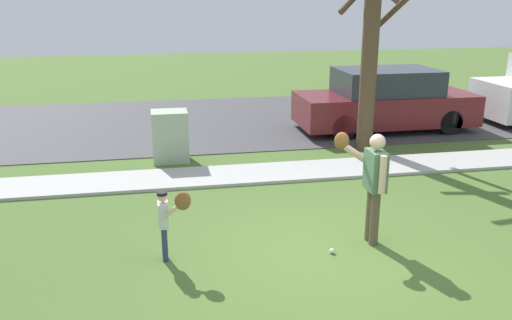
{
  "coord_description": "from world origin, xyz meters",
  "views": [
    {
      "loc": [
        -2.3,
        -6.61,
        3.53
      ],
      "look_at": [
        -0.76,
        1.44,
        1.0
      ],
      "focal_mm": 37.73,
      "sensor_mm": 36.0,
      "label": 1
    }
  ],
  "objects_px": {
    "person_adult": "(372,177)",
    "person_child": "(169,215)",
    "baseball": "(332,251)",
    "utility_cabinet": "(170,136)",
    "parked_suv_maroon": "(385,101)",
    "street_tree_near": "(371,39)"
  },
  "relations": [
    {
      "from": "utility_cabinet",
      "to": "parked_suv_maroon",
      "type": "relative_size",
      "value": 0.24
    },
    {
      "from": "person_child",
      "to": "street_tree_near",
      "type": "relative_size",
      "value": 0.22
    },
    {
      "from": "parked_suv_maroon",
      "to": "person_adult",
      "type": "bearing_deg",
      "value": 64.59
    },
    {
      "from": "person_adult",
      "to": "parked_suv_maroon",
      "type": "relative_size",
      "value": 0.35
    },
    {
      "from": "baseball",
      "to": "utility_cabinet",
      "type": "xyz_separation_m",
      "value": [
        -2.07,
        4.93,
        0.52
      ]
    },
    {
      "from": "street_tree_near",
      "to": "person_child",
      "type": "bearing_deg",
      "value": -134.82
    },
    {
      "from": "utility_cabinet",
      "to": "parked_suv_maroon",
      "type": "distance_m",
      "value": 6.06
    },
    {
      "from": "person_child",
      "to": "parked_suv_maroon",
      "type": "height_order",
      "value": "parked_suv_maroon"
    },
    {
      "from": "person_child",
      "to": "utility_cabinet",
      "type": "xyz_separation_m",
      "value": [
        0.19,
        4.71,
        -0.12
      ]
    },
    {
      "from": "baseball",
      "to": "street_tree_near",
      "type": "bearing_deg",
      "value": 63.62
    },
    {
      "from": "baseball",
      "to": "utility_cabinet",
      "type": "bearing_deg",
      "value": 112.72
    },
    {
      "from": "baseball",
      "to": "utility_cabinet",
      "type": "height_order",
      "value": "utility_cabinet"
    },
    {
      "from": "baseball",
      "to": "person_child",
      "type": "bearing_deg",
      "value": 174.34
    },
    {
      "from": "person_child",
      "to": "utility_cabinet",
      "type": "distance_m",
      "value": 4.72
    },
    {
      "from": "person_child",
      "to": "parked_suv_maroon",
      "type": "relative_size",
      "value": 0.22
    },
    {
      "from": "person_child",
      "to": "baseball",
      "type": "xyz_separation_m",
      "value": [
        2.26,
        -0.22,
        -0.65
      ]
    },
    {
      "from": "utility_cabinet",
      "to": "parked_suv_maroon",
      "type": "bearing_deg",
      "value": 17.27
    },
    {
      "from": "baseball",
      "to": "utility_cabinet",
      "type": "distance_m",
      "value": 5.37
    },
    {
      "from": "person_child",
      "to": "baseball",
      "type": "height_order",
      "value": "person_child"
    },
    {
      "from": "utility_cabinet",
      "to": "street_tree_near",
      "type": "xyz_separation_m",
      "value": [
        4.54,
        0.05,
        2.01
      ]
    },
    {
      "from": "person_adult",
      "to": "person_child",
      "type": "relative_size",
      "value": 1.59
    },
    {
      "from": "person_child",
      "to": "person_adult",
      "type": "bearing_deg",
      "value": 1.11
    }
  ]
}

